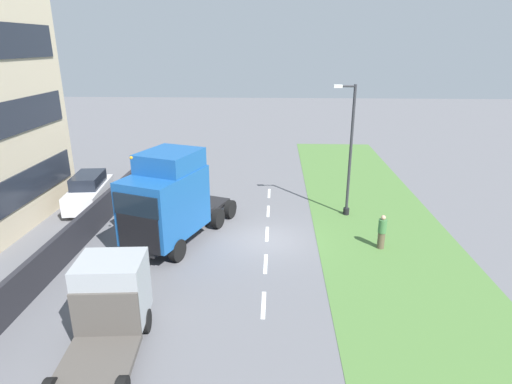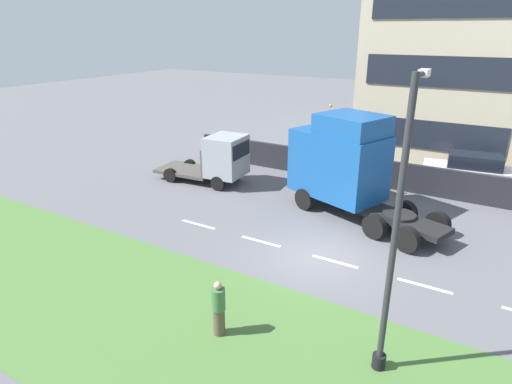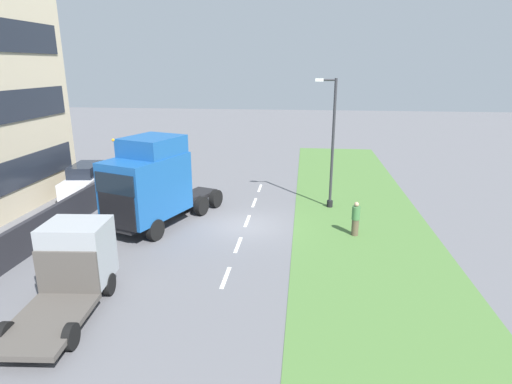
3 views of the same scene
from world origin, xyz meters
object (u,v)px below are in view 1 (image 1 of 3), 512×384
lorry_cab (169,200)px  pedestrian (382,232)px  parked_car (89,191)px  lamp_post (349,158)px  flatbed_truck (110,302)px

lorry_cab → pedestrian: (-10.16, -0.12, -1.51)m
lorry_cab → pedestrian: bearing=-159.5°
lorry_cab → pedestrian: lorry_cab is taller
parked_car → pedestrian: bearing=156.4°
lorry_cab → pedestrian: size_ratio=4.55×
lorry_cab → parked_car: bearing=-19.3°
parked_car → pedestrian: 16.97m
pedestrian → lorry_cab: bearing=0.7°
lamp_post → pedestrian: size_ratio=4.29×
parked_car → lorry_cab: bearing=133.9°
parked_car → pedestrian: parked_car is taller
flatbed_truck → parked_car: size_ratio=1.10×
lamp_post → pedestrian: lamp_post is taller
lorry_cab → flatbed_truck: bearing=107.7°
flatbed_truck → pedestrian: 12.71m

